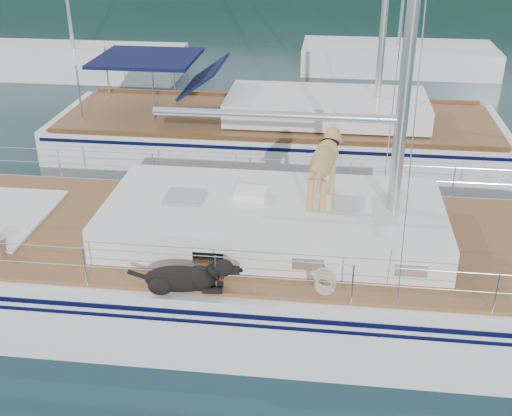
# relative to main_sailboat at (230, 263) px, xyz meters

# --- Properties ---
(ground) EXTENTS (120.00, 120.00, 0.00)m
(ground) POSITION_rel_main_sailboat_xyz_m (-0.10, 0.00, -0.68)
(ground) COLOR black
(ground) RESTS_ON ground
(main_sailboat) EXTENTS (12.00, 3.85, 14.01)m
(main_sailboat) POSITION_rel_main_sailboat_xyz_m (0.00, 0.00, 0.00)
(main_sailboat) COLOR white
(main_sailboat) RESTS_ON ground
(neighbor_sailboat) EXTENTS (11.00, 3.50, 13.30)m
(neighbor_sailboat) POSITION_rel_main_sailboat_xyz_m (0.29, 6.27, -0.05)
(neighbor_sailboat) COLOR white
(neighbor_sailboat) RESTS_ON ground
(bg_boat_west) EXTENTS (8.00, 3.00, 11.65)m
(bg_boat_west) POSITION_rel_main_sailboat_xyz_m (-8.10, 14.00, -0.24)
(bg_boat_west) COLOR white
(bg_boat_west) RESTS_ON ground
(bg_boat_center) EXTENTS (7.20, 3.00, 11.65)m
(bg_boat_center) POSITION_rel_main_sailboat_xyz_m (3.90, 16.00, -0.23)
(bg_boat_center) COLOR white
(bg_boat_center) RESTS_ON ground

